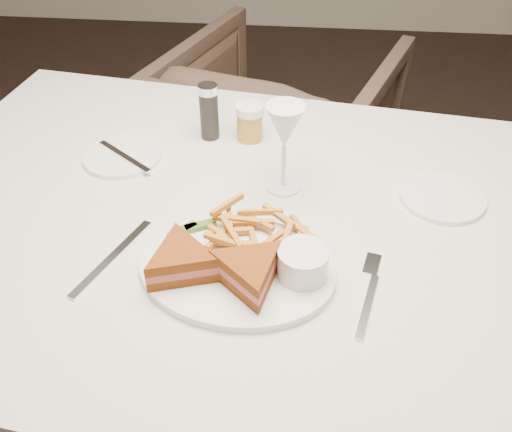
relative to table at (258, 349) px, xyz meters
The scene contains 4 objects.
ground 0.54m from the table, 69.71° to the left, with size 5.00×5.00×0.00m, color black.
table is the anchor object (origin of this frame).
chair_far 0.97m from the table, 90.74° to the left, with size 0.71×0.66×0.73m, color #4D392F.
table_setting 0.42m from the table, 104.68° to the right, with size 0.80×0.65×0.18m.
Camera 1 is at (-0.06, -1.14, 1.41)m, focal length 40.00 mm.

